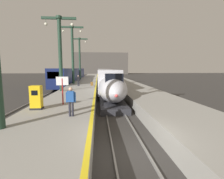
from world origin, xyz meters
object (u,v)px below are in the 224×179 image
object	(u,v)px
station_column_far	(73,50)
station_column_distant	(80,55)
passenger_near_edge	(78,80)
regional_train_adjacent	(73,75)
departure_info_board	(62,85)
station_column_mid	(60,47)
passenger_mid_platform	(71,99)
ticket_machine_yellow	(36,98)
rolling_suitcase	(92,84)
highspeed_train_main	(104,76)

from	to	relation	value
station_column_far	station_column_distant	size ratio (longest dim) A/B	1.00
passenger_near_edge	regional_train_adjacent	bearing A→B (deg)	101.17
passenger_near_edge	departure_info_board	distance (m)	13.42
station_column_mid	passenger_mid_platform	size ratio (longest dim) A/B	5.22
station_column_mid	ticket_machine_yellow	xyz separation A→B (m)	(0.35, -9.31, -4.59)
rolling_suitcase	station_column_distant	bearing A→B (deg)	102.79
station_column_far	passenger_near_edge	xyz separation A→B (m)	(1.41, -4.42, -5.05)
station_column_distant	passenger_mid_platform	size ratio (longest dim) A/B	5.99
passenger_near_edge	rolling_suitcase	size ratio (longest dim) A/B	1.72
ticket_machine_yellow	station_column_distant	bearing A→B (deg)	90.66
regional_train_adjacent	passenger_near_edge	bearing A→B (deg)	-78.83
highspeed_train_main	rolling_suitcase	xyz separation A→B (m)	(-2.42, -13.98, -0.60)
station_column_distant	highspeed_train_main	bearing A→B (deg)	-12.87
highspeed_train_main	regional_train_adjacent	world-z (taller)	regional_train_adjacent
station_column_mid	highspeed_train_main	bearing A→B (deg)	73.49
passenger_mid_platform	ticket_machine_yellow	world-z (taller)	passenger_mid_platform
highspeed_train_main	station_column_distant	bearing A→B (deg)	167.13
highspeed_train_main	passenger_mid_platform	size ratio (longest dim) A/B	33.97
station_column_mid	passenger_near_edge	bearing A→B (deg)	75.45
station_column_far	ticket_machine_yellow	distance (m)	19.91
station_column_distant	departure_info_board	xyz separation A→B (m)	(1.81, -29.21, -4.51)
ticket_machine_yellow	regional_train_adjacent	bearing A→B (deg)	94.41
station_column_mid	rolling_suitcase	size ratio (longest dim) A/B	8.98
regional_train_adjacent	station_column_mid	size ratio (longest dim) A/B	4.15
ticket_machine_yellow	departure_info_board	distance (m)	2.14
station_column_far	regional_train_adjacent	bearing A→B (deg)	99.01
station_column_far	passenger_mid_platform	distance (m)	21.90
station_column_distant	departure_info_board	size ratio (longest dim) A/B	4.77
highspeed_train_main	station_column_mid	world-z (taller)	station_column_mid
passenger_mid_platform	ticket_machine_yellow	xyz separation A→B (m)	(-2.60, 1.92, -0.25)
station_column_distant	passenger_near_edge	xyz separation A→B (m)	(1.41, -15.81, -5.03)
highspeed_train_main	passenger_mid_platform	world-z (taller)	highspeed_train_main
highspeed_train_main	regional_train_adjacent	distance (m)	8.97
regional_train_adjacent	departure_info_board	xyz separation A→B (m)	(4.01, -31.71, 0.43)
station_column_distant	rolling_suitcase	xyz separation A→B (m)	(3.48, -15.33, -5.71)
station_column_mid	departure_info_board	bearing A→B (deg)	-77.19
passenger_near_edge	passenger_mid_platform	distance (m)	16.75
rolling_suitcase	departure_info_board	xyz separation A→B (m)	(-1.67, -13.88, 1.20)
passenger_near_edge	rolling_suitcase	xyz separation A→B (m)	(2.07, 0.48, -0.69)
highspeed_train_main	station_column_far	world-z (taller)	station_column_far
passenger_mid_platform	passenger_near_edge	bearing A→B (deg)	95.26
passenger_near_edge	highspeed_train_main	bearing A→B (deg)	72.77
passenger_mid_platform	highspeed_train_main	bearing A→B (deg)	84.59
regional_train_adjacent	passenger_near_edge	distance (m)	18.66
regional_train_adjacent	passenger_mid_platform	distance (m)	35.36
station_column_far	departure_info_board	size ratio (longest dim) A/B	4.79
rolling_suitcase	departure_info_board	bearing A→B (deg)	-96.87
regional_train_adjacent	rolling_suitcase	bearing A→B (deg)	-72.33
ticket_machine_yellow	station_column_mid	bearing A→B (deg)	92.15
station_column_far	rolling_suitcase	bearing A→B (deg)	-48.61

